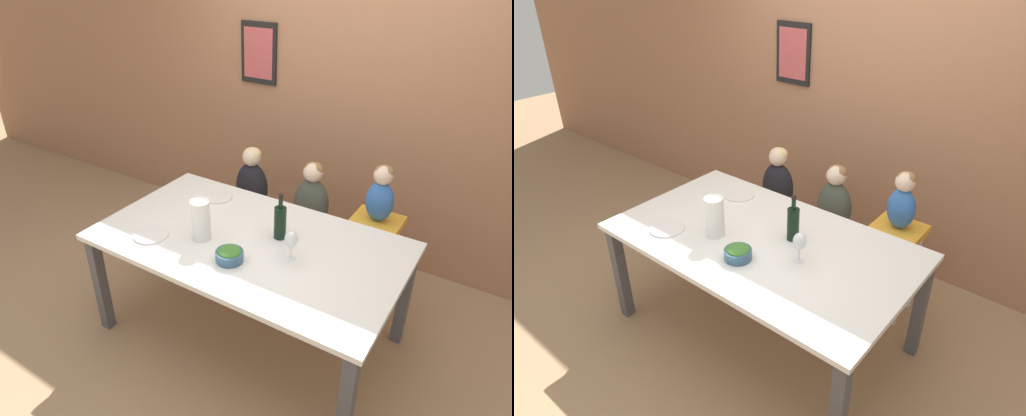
{
  "view_description": "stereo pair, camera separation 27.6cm",
  "coord_description": "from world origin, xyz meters",
  "views": [
    {
      "loc": [
        1.29,
        -1.95,
        2.31
      ],
      "look_at": [
        0.0,
        0.08,
        0.95
      ],
      "focal_mm": 32.0,
      "sensor_mm": 36.0,
      "label": 1
    },
    {
      "loc": [
        1.51,
        -1.79,
        2.31
      ],
      "look_at": [
        0.0,
        0.08,
        0.95
      ],
      "focal_mm": 32.0,
      "sensor_mm": 36.0,
      "label": 2
    }
  ],
  "objects": [
    {
      "name": "salad_bowl_large",
      "position": [
        0.03,
        -0.24,
        0.81
      ],
      "size": [
        0.16,
        0.16,
        0.08
      ],
      "color": "#335675",
      "rests_on": "dining_table"
    },
    {
      "name": "chair_far_center",
      "position": [
        0.05,
        0.76,
        0.38
      ],
      "size": [
        0.39,
        0.38,
        0.46
      ],
      "color": "silver",
      "rests_on": "ground_plane"
    },
    {
      "name": "ground_plane",
      "position": [
        0.0,
        0.0,
        0.0
      ],
      "size": [
        14.0,
        14.0,
        0.0
      ],
      "primitive_type": "plane",
      "color": "#9E7A56"
    },
    {
      "name": "person_baby_right",
      "position": [
        0.55,
        0.76,
        0.91
      ],
      "size": [
        0.19,
        0.14,
        0.41
      ],
      "color": "#3366B2",
      "rests_on": "chair_right_highchair"
    },
    {
      "name": "paper_towel_roll",
      "position": [
        -0.25,
        -0.15,
        0.9
      ],
      "size": [
        0.11,
        0.11,
        0.26
      ],
      "color": "white",
      "rests_on": "dining_table"
    },
    {
      "name": "dinner_plate_back_left",
      "position": [
        -0.49,
        0.33,
        0.78
      ],
      "size": [
        0.22,
        0.22,
        0.01
      ],
      "color": "silver",
      "rests_on": "dining_table"
    },
    {
      "name": "wine_bottle",
      "position": [
        0.15,
        0.12,
        0.88
      ],
      "size": [
        0.08,
        0.08,
        0.3
      ],
      "color": "black",
      "rests_on": "dining_table"
    },
    {
      "name": "person_child_center",
      "position": [
        0.05,
        0.76,
        0.72
      ],
      "size": [
        0.27,
        0.2,
        0.54
      ],
      "color": "#3D4238",
      "rests_on": "chair_far_center"
    },
    {
      "name": "person_child_left",
      "position": [
        -0.47,
        0.76,
        0.72
      ],
      "size": [
        0.27,
        0.2,
        0.54
      ],
      "color": "black",
      "rests_on": "chair_far_left"
    },
    {
      "name": "dinner_plate_front_left",
      "position": [
        -0.54,
        -0.29,
        0.78
      ],
      "size": [
        0.22,
        0.22,
        0.01
      ],
      "color": "silver",
      "rests_on": "dining_table"
    },
    {
      "name": "dining_table",
      "position": [
        0.0,
        0.0,
        0.69
      ],
      "size": [
        1.87,
        1.08,
        0.77
      ],
      "color": "white",
      "rests_on": "ground_plane"
    },
    {
      "name": "wall_back",
      "position": [
        -0.0,
        1.36,
        1.35
      ],
      "size": [
        10.0,
        0.09,
        2.7
      ],
      "color": "#9E6B4C",
      "rests_on": "ground_plane"
    },
    {
      "name": "wine_glass_near",
      "position": [
        0.31,
        -0.05,
        0.9
      ],
      "size": [
        0.08,
        0.08,
        0.19
      ],
      "color": "white",
      "rests_on": "dining_table"
    },
    {
      "name": "chair_right_highchair",
      "position": [
        0.55,
        0.76,
        0.54
      ],
      "size": [
        0.33,
        0.33,
        0.7
      ],
      "color": "silver",
      "rests_on": "ground_plane"
    },
    {
      "name": "chair_far_left",
      "position": [
        -0.47,
        0.76,
        0.38
      ],
      "size": [
        0.39,
        0.38,
        0.46
      ],
      "color": "silver",
      "rests_on": "ground_plane"
    }
  ]
}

